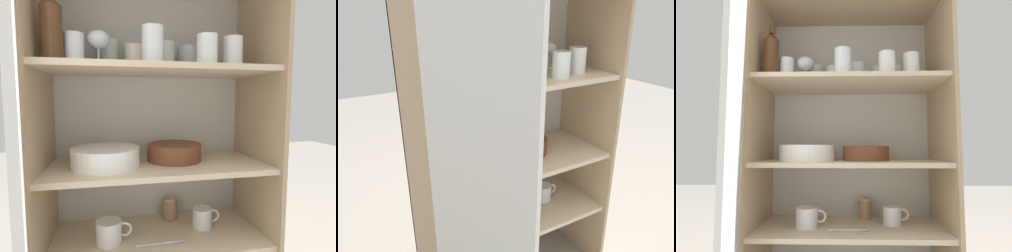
# 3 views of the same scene
# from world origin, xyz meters

# --- Properties ---
(cupboard_back_panel) EXTENTS (0.85, 0.02, 1.37)m
(cupboard_back_panel) POSITION_xyz_m (0.00, 0.37, 0.68)
(cupboard_back_panel) COLOR silver
(cupboard_back_panel) RESTS_ON ground_plane
(cupboard_side_left) EXTENTS (0.02, 0.40, 1.37)m
(cupboard_side_left) POSITION_xyz_m (-0.42, 0.18, 0.68)
(cupboard_side_left) COLOR tan
(cupboard_side_left) RESTS_ON ground_plane
(cupboard_side_right) EXTENTS (0.02, 0.40, 1.37)m
(cupboard_side_right) POSITION_xyz_m (0.42, 0.18, 0.68)
(cupboard_side_right) COLOR tan
(cupboard_side_right) RESTS_ON ground_plane
(shelf_board_lower) EXTENTS (0.82, 0.36, 0.02)m
(shelf_board_lower) POSITION_xyz_m (0.00, 0.18, 0.34)
(shelf_board_lower) COLOR beige
(shelf_board_middle) EXTENTS (0.82, 0.36, 0.02)m
(shelf_board_middle) POSITION_xyz_m (0.00, 0.18, 0.63)
(shelf_board_middle) COLOR beige
(shelf_board_upper) EXTENTS (0.82, 0.36, 0.02)m
(shelf_board_upper) POSITION_xyz_m (0.00, 0.18, 0.99)
(shelf_board_upper) COLOR beige
(cupboard_door) EXTENTS (0.14, 0.41, 1.37)m
(cupboard_door) POSITION_xyz_m (-0.36, -0.22, 0.68)
(cupboard_door) COLOR silver
(cupboard_door) RESTS_ON ground_plane
(tumbler_glass_0) EXTENTS (0.07, 0.07, 0.10)m
(tumbler_glass_0) POSITION_xyz_m (-0.29, 0.14, 1.05)
(tumbler_glass_0) COLOR white
(tumbler_glass_0) RESTS_ON shelf_board_upper
(tumbler_glass_1) EXTENTS (0.08, 0.08, 0.10)m
(tumbler_glass_1) POSITION_xyz_m (0.04, 0.22, 1.05)
(tumbler_glass_1) COLOR white
(tumbler_glass_1) RESTS_ON shelf_board_upper
(tumbler_glass_2) EXTENTS (0.08, 0.08, 0.12)m
(tumbler_glass_2) POSITION_xyz_m (-0.18, 0.30, 1.06)
(tumbler_glass_2) COLOR white
(tumbler_glass_2) RESTS_ON shelf_board_upper
(tumbler_glass_3) EXTENTS (0.07, 0.07, 0.11)m
(tumbler_glass_3) POSITION_xyz_m (0.16, 0.08, 1.05)
(tumbler_glass_3) COLOR white
(tumbler_glass_3) RESTS_ON shelf_board_upper
(tumbler_glass_4) EXTENTS (0.07, 0.07, 0.11)m
(tumbler_glass_4) POSITION_xyz_m (0.27, 0.12, 1.06)
(tumbler_glass_4) COLOR white
(tumbler_glass_4) RESTS_ON shelf_board_upper
(tumbler_glass_5) EXTENTS (0.08, 0.08, 0.11)m
(tumbler_glass_5) POSITION_xyz_m (0.15, 0.29, 1.05)
(tumbler_glass_5) COLOR white
(tumbler_glass_5) RESTS_ON shelf_board_upper
(tumbler_glass_6) EXTENTS (0.07, 0.07, 0.13)m
(tumbler_glass_6) POSITION_xyz_m (-0.03, 0.09, 1.06)
(tumbler_glass_6) COLOR white
(tumbler_glass_6) RESTS_ON shelf_board_upper
(tumbler_glass_7) EXTENTS (0.08, 0.08, 0.09)m
(tumbler_glass_7) POSITION_xyz_m (-0.08, 0.24, 1.05)
(tumbler_glass_7) COLOR silver
(tumbler_glass_7) RESTS_ON shelf_board_upper
(wine_glass_0) EXTENTS (0.08, 0.08, 0.13)m
(wine_glass_0) POSITION_xyz_m (-0.22, 0.19, 1.09)
(wine_glass_0) COLOR white
(wine_glass_0) RESTS_ON shelf_board_upper
(wine_glass_1) EXTENTS (0.07, 0.07, 0.12)m
(wine_glass_1) POSITION_xyz_m (0.24, 0.28, 1.08)
(wine_glass_1) COLOR silver
(wine_glass_1) RESTS_ON shelf_board_upper
(wine_glass_2) EXTENTS (0.07, 0.07, 0.14)m
(wine_glass_2) POSITION_xyz_m (-0.35, 0.28, 1.10)
(wine_glass_2) COLOR white
(wine_glass_2) RESTS_ON shelf_board_upper
(wine_bottle) EXTENTS (0.07, 0.07, 0.24)m
(wine_bottle) POSITION_xyz_m (-0.35, 0.10, 1.11)
(wine_bottle) COLOR #4C2D19
(wine_bottle) RESTS_ON shelf_board_upper
(plate_stack_white) EXTENTS (0.25, 0.25, 0.07)m
(plate_stack_white) POSITION_xyz_m (-0.20, 0.17, 0.67)
(plate_stack_white) COLOR white
(plate_stack_white) RESTS_ON shelf_board_middle
(mixing_bowl_large) EXTENTS (0.22, 0.22, 0.07)m
(mixing_bowl_large) POSITION_xyz_m (0.07, 0.22, 0.67)
(mixing_bowl_large) COLOR brown
(mixing_bowl_large) RESTS_ON shelf_board_middle
(coffee_mug_primary) EXTENTS (0.13, 0.10, 0.09)m
(coffee_mug_primary) POSITION_xyz_m (-0.19, 0.15, 0.39)
(coffee_mug_primary) COLOR white
(coffee_mug_primary) RESTS_ON shelf_board_lower
(coffee_mug_extra_1) EXTENTS (0.12, 0.08, 0.08)m
(coffee_mug_extra_1) POSITION_xyz_m (0.19, 0.20, 0.39)
(coffee_mug_extra_1) COLOR white
(coffee_mug_extra_1) RESTS_ON shelf_board_lower
(storage_jar) EXTENTS (0.07, 0.07, 0.10)m
(storage_jar) POSITION_xyz_m (0.07, 0.31, 0.39)
(storage_jar) COLOR #99704C
(storage_jar) RESTS_ON shelf_board_lower
(serving_spoon) EXTENTS (0.18, 0.02, 0.01)m
(serving_spoon) POSITION_xyz_m (0.01, 0.10, 0.35)
(serving_spoon) COLOR silver
(serving_spoon) RESTS_ON shelf_board_lower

